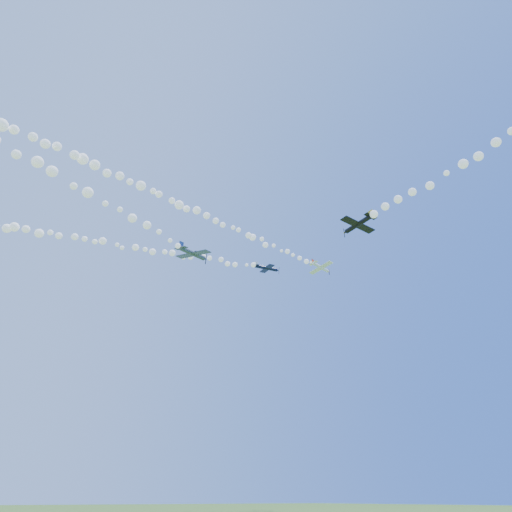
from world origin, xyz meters
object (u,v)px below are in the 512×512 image
plane_white (321,267)px  plane_black (358,224)px  plane_navy (267,268)px  plane_grey (193,254)px

plane_white → plane_black: bearing=-130.9°
plane_white → plane_navy: bearing=174.7°
plane_navy → plane_grey: 20.23m
plane_white → plane_grey: bearing=179.0°
plane_grey → plane_white: bearing=-13.5°
plane_white → plane_black: (-20.67, -31.50, -12.46)m
plane_grey → plane_black: bearing=-80.4°
plane_navy → plane_black: plane_navy is taller
plane_grey → plane_black: 31.53m
plane_navy → plane_grey: (-19.48, -3.57, -4.12)m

